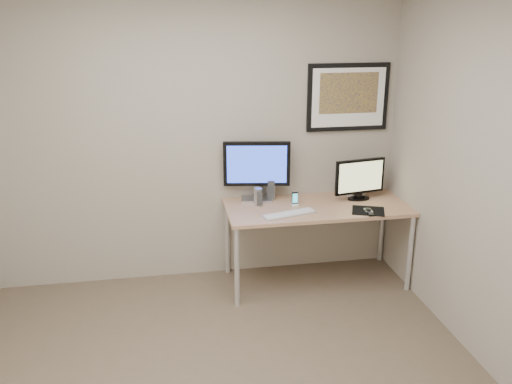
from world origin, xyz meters
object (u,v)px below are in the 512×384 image
(speaker_left, at_px, (258,197))
(monitor_large, at_px, (257,168))
(speaker_right, at_px, (271,188))
(keyboard, at_px, (289,214))
(framed_art, at_px, (348,97))
(monitor_tv, at_px, (360,178))
(desk, at_px, (317,213))
(phone_dock, at_px, (295,199))
(fan_unit, at_px, (356,182))

(speaker_left, bearing_deg, monitor_large, 77.31)
(speaker_right, relative_size, keyboard, 0.43)
(framed_art, relative_size, monitor_large, 1.27)
(monitor_large, relative_size, speaker_right, 2.91)
(monitor_tv, distance_m, speaker_right, 0.80)
(desk, xyz_separation_m, phone_dock, (-0.19, 0.05, 0.13))
(desk, distance_m, speaker_left, 0.54)
(monitor_tv, relative_size, keyboard, 1.02)
(monitor_tv, bearing_deg, phone_dock, 174.44)
(desk, relative_size, phone_dock, 13.14)
(desk, height_order, monitor_tv, monitor_tv)
(desk, bearing_deg, monitor_large, 153.76)
(phone_dock, bearing_deg, monitor_tv, 3.54)
(monitor_large, height_order, keyboard, monitor_large)
(speaker_left, distance_m, keyboard, 0.35)
(monitor_large, distance_m, fan_unit, 0.94)
(phone_dock, bearing_deg, framed_art, 27.00)
(monitor_large, distance_m, speaker_right, 0.24)
(monitor_tv, bearing_deg, framed_art, 95.42)
(fan_unit, bearing_deg, framed_art, 104.80)
(framed_art, height_order, monitor_tv, framed_art)
(monitor_tv, height_order, fan_unit, monitor_tv)
(framed_art, xyz_separation_m, speaker_right, (-0.71, -0.09, -0.79))
(monitor_large, xyz_separation_m, phone_dock, (0.30, -0.20, -0.24))
(framed_art, relative_size, speaker_left, 4.73)
(keyboard, bearing_deg, phone_dock, 49.64)
(framed_art, xyz_separation_m, phone_dock, (-0.54, -0.29, -0.83))
(phone_dock, xyz_separation_m, keyboard, (-0.10, -0.22, -0.05))
(desk, distance_m, monitor_tv, 0.50)
(framed_art, xyz_separation_m, keyboard, (-0.64, -0.51, -0.88))
(framed_art, bearing_deg, fan_unit, -53.55)
(speaker_right, height_order, fan_unit, fan_unit)
(phone_dock, distance_m, fan_unit, 0.65)
(framed_art, xyz_separation_m, speaker_left, (-0.86, -0.24, -0.81))
(framed_art, height_order, phone_dock, framed_art)
(monitor_large, bearing_deg, speaker_left, -85.54)
(speaker_left, bearing_deg, monitor_tv, -7.73)
(speaker_right, relative_size, phone_dock, 1.67)
(desk, xyz_separation_m, speaker_right, (-0.36, 0.25, 0.17))
(monitor_large, bearing_deg, phone_dock, -23.70)
(speaker_left, xyz_separation_m, speaker_right, (0.14, 0.15, 0.02))
(monitor_large, relative_size, speaker_left, 3.72)
(monitor_large, relative_size, phone_dock, 4.84)
(keyboard, bearing_deg, speaker_right, 83.95)
(desk, distance_m, keyboard, 0.35)
(framed_art, relative_size, phone_dock, 6.16)
(keyboard, xyz_separation_m, fan_unit, (0.72, 0.40, 0.12))
(framed_art, bearing_deg, desk, -136.54)
(framed_art, bearing_deg, speaker_left, -164.29)
(speaker_left, xyz_separation_m, keyboard, (0.21, -0.27, -0.07))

